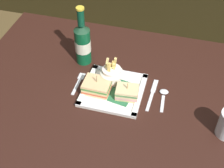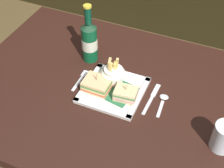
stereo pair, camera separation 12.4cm
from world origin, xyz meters
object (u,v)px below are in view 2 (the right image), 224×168
object	(u,v)px
square_plate	(113,91)
fork	(81,79)
beer_bottle	(89,40)
water_glass	(223,138)
fries_cup	(113,73)
sandwich_half_left	(97,85)
spoon	(163,100)
sandwich_half_right	(126,94)
dining_table	(111,110)
knife	(152,97)

from	to	relation	value
square_plate	fork	bearing A→B (deg)	174.53
beer_bottle	water_glass	size ratio (longest dim) A/B	2.54
fries_cup	fork	world-z (taller)	fries_cup
sandwich_half_left	water_glass	bearing A→B (deg)	-8.62
square_plate	spoon	bearing A→B (deg)	9.56
square_plate	sandwich_half_right	distance (m)	0.07
fries_cup	beer_bottle	world-z (taller)	beer_bottle
water_glass	fork	world-z (taller)	water_glass
water_glass	fries_cup	bearing A→B (deg)	162.83
square_plate	fries_cup	size ratio (longest dim) A/B	2.02
beer_bottle	sandwich_half_left	bearing A→B (deg)	-56.13
dining_table	fries_cup	world-z (taller)	fries_cup
dining_table	sandwich_half_right	xyz separation A→B (m)	(0.07, -0.02, 0.15)
dining_table	spoon	xyz separation A→B (m)	(0.20, 0.03, 0.12)
dining_table	knife	distance (m)	0.20
knife	fork	bearing A→B (deg)	-176.89
sandwich_half_right	spoon	xyz separation A→B (m)	(0.13, 0.05, -0.03)
square_plate	sandwich_half_left	bearing A→B (deg)	-163.40
square_plate	fries_cup	xyz separation A→B (m)	(-0.02, 0.05, 0.05)
sandwich_half_right	fork	world-z (taller)	sandwich_half_right
fork	spoon	distance (m)	0.34
sandwich_half_right	fries_cup	xyz separation A→B (m)	(-0.08, 0.06, 0.02)
dining_table	fries_cup	bearing A→B (deg)	100.81
sandwich_half_left	knife	bearing A→B (deg)	12.97
fries_cup	knife	distance (m)	0.18
water_glass	square_plate	bearing A→B (deg)	167.92
fork	spoon	size ratio (longest dim) A/B	1.08
dining_table	fries_cup	distance (m)	0.18
fork	knife	world-z (taller)	same
square_plate	knife	distance (m)	0.15
square_plate	fork	size ratio (longest dim) A/B	1.82
fries_cup	sandwich_half_right	bearing A→B (deg)	-39.38
knife	beer_bottle	bearing A→B (deg)	159.81
fries_cup	spoon	distance (m)	0.22
square_plate	sandwich_half_right	xyz separation A→B (m)	(0.06, -0.02, 0.02)
dining_table	fries_cup	size ratio (longest dim) A/B	10.22
fries_cup	water_glass	xyz separation A→B (m)	(0.45, -0.14, -0.01)
square_plate	knife	xyz separation A→B (m)	(0.15, 0.03, -0.01)
sandwich_half_left	knife	size ratio (longest dim) A/B	0.60
sandwich_half_right	knife	size ratio (longest dim) A/B	0.52
dining_table	knife	size ratio (longest dim) A/B	6.78
fries_cup	fork	size ratio (longest dim) A/B	0.91
water_glass	spoon	distance (m)	0.27
square_plate	sandwich_half_right	bearing A→B (deg)	-16.60
sandwich_half_left	beer_bottle	world-z (taller)	beer_bottle
sandwich_half_right	fries_cup	world-z (taller)	fries_cup
dining_table	fork	distance (m)	0.18
dining_table	water_glass	size ratio (longest dim) A/B	11.41
fork	knife	size ratio (longest dim) A/B	0.73
square_plate	water_glass	xyz separation A→B (m)	(0.43, -0.09, 0.04)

